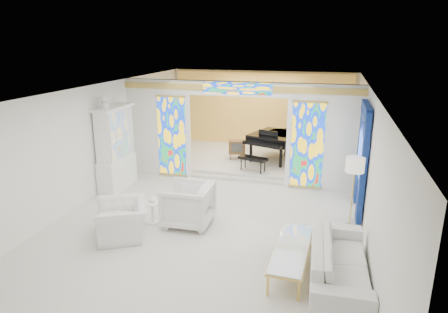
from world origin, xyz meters
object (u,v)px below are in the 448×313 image
(china_cabinet, at_px, (116,149))
(armchair_right, at_px, (188,205))
(sofa, at_px, (340,261))
(coffee_table, at_px, (292,249))
(tv_console, at_px, (237,147))
(armchair_left, at_px, (122,220))
(grand_piano, at_px, (281,138))

(china_cabinet, height_order, armchair_right, china_cabinet)
(sofa, bearing_deg, coffee_table, 79.17)
(sofa, xyz_separation_m, tv_console, (-3.38, 6.23, 0.23))
(armchair_right, xyz_separation_m, tv_console, (-0.01, 4.84, 0.11))
(sofa, height_order, coffee_table, sofa)
(armchair_left, distance_m, grand_piano, 6.67)
(grand_piano, bearing_deg, armchair_right, -86.23)
(china_cabinet, xyz_separation_m, armchair_right, (2.80, -1.72, -0.68))
(armchair_left, height_order, grand_piano, grand_piano)
(sofa, bearing_deg, grand_piano, 14.26)
(sofa, height_order, grand_piano, grand_piano)
(coffee_table, bearing_deg, armchair_right, 153.37)
(armchair_right, xyz_separation_m, coffee_table, (2.51, -1.26, -0.08))
(armchair_left, relative_size, coffee_table, 0.58)
(armchair_left, distance_m, tv_console, 5.89)
(armchair_right, relative_size, tv_console, 1.66)
(tv_console, bearing_deg, armchair_left, -116.03)
(china_cabinet, height_order, grand_piano, china_cabinet)
(armchair_left, xyz_separation_m, armchair_right, (1.19, 0.92, 0.11))
(armchair_right, height_order, sofa, armchair_right)
(sofa, xyz_separation_m, grand_piano, (-1.94, 6.58, 0.56))
(armchair_right, distance_m, sofa, 3.65)
(armchair_left, xyz_separation_m, tv_console, (1.18, 5.76, 0.22))
(tv_console, bearing_deg, sofa, -76.01)
(armchair_left, relative_size, tv_console, 1.81)
(armchair_left, xyz_separation_m, grand_piano, (2.62, 6.11, 0.55))
(china_cabinet, distance_m, coffee_table, 6.13)
(tv_console, bearing_deg, china_cabinet, -146.24)
(coffee_table, bearing_deg, grand_piano, 99.50)
(grand_piano, xyz_separation_m, tv_console, (-1.44, -0.35, -0.33))
(china_cabinet, bearing_deg, coffee_table, -29.32)
(grand_piano, bearing_deg, sofa, -54.44)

